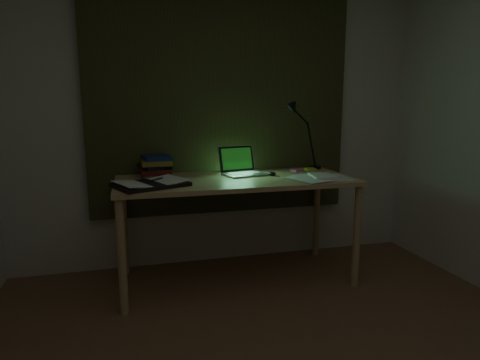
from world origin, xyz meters
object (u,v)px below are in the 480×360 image
object	(u,v)px
open_textbook	(151,184)
loose_papers	(315,176)
desk_lamp	(316,138)
desk	(236,230)
laptop	(245,161)
book_stack	(156,166)

from	to	relation	value
open_textbook	loose_papers	world-z (taller)	open_textbook
loose_papers	desk_lamp	bearing A→B (deg)	64.19
loose_papers	desk_lamp	xyz separation A→B (m)	(0.21, 0.42, 0.26)
desk	loose_papers	distance (m)	0.74
desk	open_textbook	bearing A→B (deg)	-166.03
laptop	loose_papers	bearing A→B (deg)	-39.26
book_stack	desk_lamp	bearing A→B (deg)	4.04
book_stack	open_textbook	bearing A→B (deg)	-98.81
open_textbook	desk_lamp	xyz separation A→B (m)	(1.44, 0.47, 0.25)
desk	open_textbook	distance (m)	0.79
open_textbook	loose_papers	distance (m)	1.24
desk_lamp	book_stack	bearing A→B (deg)	-175.09
laptop	open_textbook	distance (m)	0.80
book_stack	desk_lamp	distance (m)	1.40
open_textbook	desk	bearing A→B (deg)	-9.47
laptop	desk_lamp	world-z (taller)	desk_lamp
desk	desk_lamp	size ratio (longest dim) A/B	3.30
desk_lamp	desk	bearing A→B (deg)	-157.87
desk	book_stack	bearing A→B (deg)	159.84
open_textbook	book_stack	world-z (taller)	book_stack
laptop	open_textbook	xyz separation A→B (m)	(-0.74, -0.28, -0.09)
laptop	loose_papers	distance (m)	0.56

